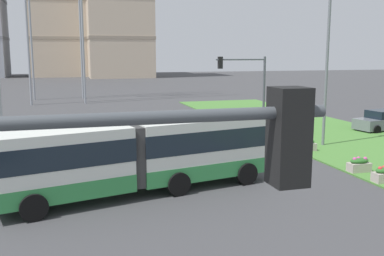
{
  "coord_description": "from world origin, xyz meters",
  "views": [
    {
      "loc": [
        -6.14,
        -6.14,
        5.84
      ],
      "look_at": [
        -0.18,
        14.45,
        2.2
      ],
      "focal_mm": 41.26,
      "sensor_mm": 36.0,
      "label": 1
    }
  ],
  "objects_px": {
    "articulated_bus": "(140,154)",
    "car_silver_hatch": "(69,149)",
    "car_grey_wagon": "(383,121)",
    "flower_planter_5": "(307,145)",
    "traffic_light_far_right": "(248,82)",
    "apartment_tower_centre": "(118,2)",
    "streetlight_median": "(327,61)",
    "flower_planter_4": "(359,165)"
  },
  "relations": [
    {
      "from": "flower_planter_4",
      "to": "flower_planter_5",
      "type": "distance_m",
      "value": 4.93
    },
    {
      "from": "articulated_bus",
      "to": "flower_planter_5",
      "type": "distance_m",
      "value": 11.99
    },
    {
      "from": "car_silver_hatch",
      "to": "traffic_light_far_right",
      "type": "relative_size",
      "value": 0.8
    },
    {
      "from": "car_silver_hatch",
      "to": "apartment_tower_centre",
      "type": "xyz_separation_m",
      "value": [
        13.41,
        87.6,
        17.53
      ]
    },
    {
      "from": "car_grey_wagon",
      "to": "flower_planter_5",
      "type": "bearing_deg",
      "value": -152.2
    },
    {
      "from": "flower_planter_4",
      "to": "flower_planter_5",
      "type": "relative_size",
      "value": 1.0
    },
    {
      "from": "flower_planter_4",
      "to": "flower_planter_5",
      "type": "bearing_deg",
      "value": 90.0
    },
    {
      "from": "streetlight_median",
      "to": "car_silver_hatch",
      "type": "bearing_deg",
      "value": 179.86
    },
    {
      "from": "car_grey_wagon",
      "to": "flower_planter_5",
      "type": "xyz_separation_m",
      "value": [
        -9.44,
        -4.98,
        -0.33
      ]
    },
    {
      "from": "flower_planter_5",
      "to": "traffic_light_far_right",
      "type": "relative_size",
      "value": 0.2
    },
    {
      "from": "streetlight_median",
      "to": "apartment_tower_centre",
      "type": "relative_size",
      "value": 0.27
    },
    {
      "from": "traffic_light_far_right",
      "to": "apartment_tower_centre",
      "type": "bearing_deg",
      "value": 89.07
    },
    {
      "from": "apartment_tower_centre",
      "to": "traffic_light_far_right",
      "type": "bearing_deg",
      "value": -90.93
    },
    {
      "from": "flower_planter_5",
      "to": "streetlight_median",
      "type": "height_order",
      "value": "streetlight_median"
    },
    {
      "from": "articulated_bus",
      "to": "apartment_tower_centre",
      "type": "xyz_separation_m",
      "value": [
        10.61,
        93.79,
        16.63
      ]
    },
    {
      "from": "streetlight_median",
      "to": "flower_planter_4",
      "type": "bearing_deg",
      "value": -107.14
    },
    {
      "from": "traffic_light_far_right",
      "to": "apartment_tower_centre",
      "type": "distance_m",
      "value": 84.87
    },
    {
      "from": "flower_planter_4",
      "to": "apartment_tower_centre",
      "type": "distance_m",
      "value": 95.49
    },
    {
      "from": "flower_planter_4",
      "to": "streetlight_median",
      "type": "bearing_deg",
      "value": 72.86
    },
    {
      "from": "articulated_bus",
      "to": "car_silver_hatch",
      "type": "bearing_deg",
      "value": 114.35
    },
    {
      "from": "car_silver_hatch",
      "to": "articulated_bus",
      "type": "bearing_deg",
      "value": -65.65
    },
    {
      "from": "flower_planter_5",
      "to": "flower_planter_4",
      "type": "bearing_deg",
      "value": -90.0
    },
    {
      "from": "car_grey_wagon",
      "to": "streetlight_median",
      "type": "relative_size",
      "value": 0.47
    },
    {
      "from": "car_silver_hatch",
      "to": "car_grey_wagon",
      "type": "relative_size",
      "value": 0.98
    },
    {
      "from": "car_silver_hatch",
      "to": "flower_planter_5",
      "type": "xyz_separation_m",
      "value": [
        13.67,
        -1.27,
        -0.33
      ]
    },
    {
      "from": "flower_planter_5",
      "to": "traffic_light_far_right",
      "type": "xyz_separation_m",
      "value": [
        -1.61,
        5.24,
        3.46
      ]
    },
    {
      "from": "articulated_bus",
      "to": "flower_planter_5",
      "type": "relative_size",
      "value": 10.96
    },
    {
      "from": "car_grey_wagon",
      "to": "apartment_tower_centre",
      "type": "xyz_separation_m",
      "value": [
        -9.7,
        83.9,
        17.53
      ]
    },
    {
      "from": "streetlight_median",
      "to": "apartment_tower_centre",
      "type": "bearing_deg",
      "value": 91.41
    },
    {
      "from": "flower_planter_5",
      "to": "traffic_light_far_right",
      "type": "bearing_deg",
      "value": 107.07
    },
    {
      "from": "car_silver_hatch",
      "to": "streetlight_median",
      "type": "height_order",
      "value": "streetlight_median"
    },
    {
      "from": "car_grey_wagon",
      "to": "traffic_light_far_right",
      "type": "bearing_deg",
      "value": 178.62
    },
    {
      "from": "articulated_bus",
      "to": "traffic_light_far_right",
      "type": "relative_size",
      "value": 2.14
    },
    {
      "from": "car_silver_hatch",
      "to": "car_grey_wagon",
      "type": "bearing_deg",
      "value": 9.11
    },
    {
      "from": "articulated_bus",
      "to": "streetlight_median",
      "type": "distance_m",
      "value": 14.66
    },
    {
      "from": "articulated_bus",
      "to": "streetlight_median",
      "type": "bearing_deg",
      "value": 25.72
    },
    {
      "from": "car_silver_hatch",
      "to": "apartment_tower_centre",
      "type": "distance_m",
      "value": 90.34
    },
    {
      "from": "streetlight_median",
      "to": "apartment_tower_centre",
      "type": "distance_m",
      "value": 88.61
    },
    {
      "from": "articulated_bus",
      "to": "car_silver_hatch",
      "type": "xyz_separation_m",
      "value": [
        -2.8,
        6.19,
        -0.9
      ]
    },
    {
      "from": "traffic_light_far_right",
      "to": "streetlight_median",
      "type": "relative_size",
      "value": 0.57
    },
    {
      "from": "flower_planter_4",
      "to": "apartment_tower_centre",
      "type": "relative_size",
      "value": 0.03
    },
    {
      "from": "flower_planter_4",
      "to": "flower_planter_5",
      "type": "xyz_separation_m",
      "value": [
        0.0,
        4.93,
        0.0
      ]
    }
  ]
}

